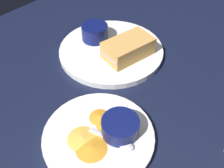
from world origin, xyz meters
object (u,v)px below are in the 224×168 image
at_px(ramekin_dark_sauce, 95,32).
at_px(spoon_by_gravy_ramekin, 120,143).
at_px(ramekin_light_gravy, 120,126).
at_px(plate_chips_companion, 99,137).
at_px(plate_sandwich_main, 111,50).
at_px(spoon_by_dark_ramekin, 107,47).
at_px(sandwich_half_near, 128,48).

distance_m(ramekin_dark_sauce, spoon_by_gravy_ramekin, 0.36).
relative_size(ramekin_light_gravy, spoon_by_gravy_ramekin, 0.77).
relative_size(plate_chips_companion, ramekin_light_gravy, 2.98).
distance_m(ramekin_light_gravy, spoon_by_gravy_ramekin, 0.03).
bearing_deg(ramekin_dark_sauce, spoon_by_gravy_ramekin, 51.94).
relative_size(plate_sandwich_main, ramekin_dark_sauce, 3.86).
bearing_deg(spoon_by_gravy_ramekin, ramekin_light_gravy, -140.28).
bearing_deg(plate_chips_companion, spoon_by_gravy_ramekin, 103.90).
bearing_deg(ramekin_dark_sauce, spoon_by_dark_ramekin, 77.85).
bearing_deg(ramekin_dark_sauce, plate_sandwich_main, 87.33).
bearing_deg(ramekin_light_gravy, plate_sandwich_main, -134.57).
bearing_deg(plate_sandwich_main, ramekin_dark_sauce, -92.67).
xyz_separation_m(plate_sandwich_main, spoon_by_gravy_ramekin, (0.22, 0.22, 0.01)).
distance_m(sandwich_half_near, spoon_by_gravy_ramekin, 0.28).
height_order(sandwich_half_near, ramekin_dark_sauce, sandwich_half_near).
distance_m(plate_sandwich_main, plate_chips_companion, 0.29).
height_order(plate_sandwich_main, sandwich_half_near, sandwich_half_near).
distance_m(plate_sandwich_main, spoon_by_dark_ramekin, 0.02).
bearing_deg(spoon_by_dark_ramekin, plate_sandwich_main, 137.50).
bearing_deg(sandwich_half_near, spoon_by_dark_ramekin, -76.42).
height_order(plate_sandwich_main, ramekin_dark_sauce, ramekin_dark_sauce).
bearing_deg(spoon_by_dark_ramekin, ramekin_light_gravy, 47.99).
distance_m(ramekin_dark_sauce, ramekin_light_gravy, 0.33).
height_order(plate_chips_companion, spoon_by_gravy_ramekin, spoon_by_gravy_ramekin).
distance_m(spoon_by_dark_ramekin, spoon_by_gravy_ramekin, 0.31).
bearing_deg(spoon_by_dark_ramekin, plate_chips_companion, 39.03).
bearing_deg(plate_sandwich_main, spoon_by_dark_ramekin, -42.50).
relative_size(spoon_by_dark_ramekin, plate_chips_companion, 0.44).
bearing_deg(plate_chips_companion, ramekin_dark_sauce, -134.66).
bearing_deg(ramekin_light_gravy, spoon_by_dark_ramekin, -132.01).
relative_size(sandwich_half_near, spoon_by_dark_ramekin, 1.45).
bearing_deg(ramekin_light_gravy, spoon_by_gravy_ramekin, 39.72).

